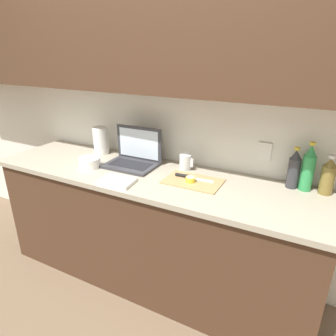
% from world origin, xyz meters
% --- Properties ---
extents(ground_plane, '(12.00, 12.00, 0.00)m').
position_xyz_m(ground_plane, '(0.00, 0.00, 0.00)').
color(ground_plane, brown).
rests_on(ground_plane, ground).
extents(wall_back, '(5.20, 0.38, 2.60)m').
position_xyz_m(wall_back, '(0.00, 0.25, 1.56)').
color(wall_back, white).
rests_on(wall_back, ground_plane).
extents(counter_unit, '(2.40, 0.65, 0.88)m').
position_xyz_m(counter_unit, '(-0.02, 0.00, 0.45)').
color(counter_unit, '#472D1E').
rests_on(counter_unit, ground_plane).
extents(laptop, '(0.38, 0.27, 0.27)m').
position_xyz_m(laptop, '(-0.20, 0.11, 0.95)').
color(laptop, '#333338').
rests_on(laptop, counter_unit).
extents(cutting_board, '(0.37, 0.24, 0.01)m').
position_xyz_m(cutting_board, '(0.32, 0.02, 0.89)').
color(cutting_board, tan).
rests_on(cutting_board, counter_unit).
extents(knife, '(0.27, 0.05, 0.02)m').
position_xyz_m(knife, '(0.27, 0.05, 0.90)').
color(knife, silver).
rests_on(knife, cutting_board).
extents(lemon_half_cut, '(0.06, 0.06, 0.03)m').
position_xyz_m(lemon_half_cut, '(0.31, -0.00, 0.91)').
color(lemon_half_cut, yellow).
rests_on(lemon_half_cut, cutting_board).
extents(bottle_green_soda, '(0.07, 0.07, 0.26)m').
position_xyz_m(bottle_green_soda, '(0.90, 0.23, 1.01)').
color(bottle_green_soda, '#333338').
rests_on(bottle_green_soda, counter_unit).
extents(bottle_oil_tall, '(0.08, 0.08, 0.31)m').
position_xyz_m(bottle_oil_tall, '(0.97, 0.23, 1.03)').
color(bottle_oil_tall, '#2D934C').
rests_on(bottle_oil_tall, counter_unit).
extents(bottle_water_clear, '(0.08, 0.08, 0.24)m').
position_xyz_m(bottle_water_clear, '(1.09, 0.23, 1.00)').
color(bottle_water_clear, olive).
rests_on(bottle_water_clear, counter_unit).
extents(measuring_cup, '(0.10, 0.08, 0.11)m').
position_xyz_m(measuring_cup, '(0.18, 0.20, 0.94)').
color(measuring_cup, silver).
rests_on(measuring_cup, counter_unit).
extents(bowl_white, '(0.15, 0.15, 0.07)m').
position_xyz_m(bowl_white, '(-0.46, -0.08, 0.92)').
color(bowl_white, white).
rests_on(bowl_white, counter_unit).
extents(paper_towel_roll, '(0.12, 0.12, 0.22)m').
position_xyz_m(paper_towel_roll, '(-0.59, 0.21, 1.00)').
color(paper_towel_roll, white).
rests_on(paper_towel_roll, counter_unit).
extents(dish_towel, '(0.24, 0.18, 0.02)m').
position_xyz_m(dish_towel, '(-0.11, -0.22, 0.90)').
color(dish_towel, white).
rests_on(dish_towel, counter_unit).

